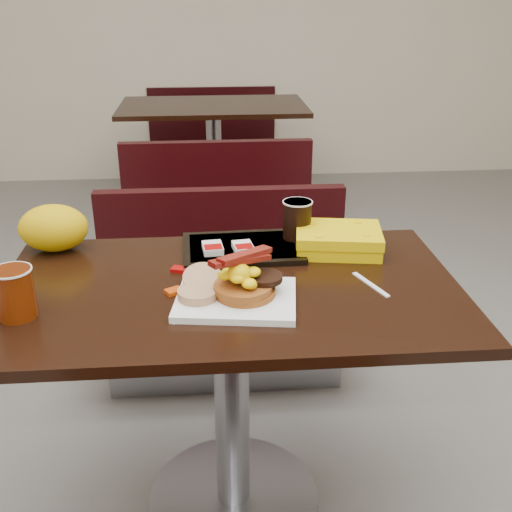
{
  "coord_description": "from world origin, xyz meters",
  "views": [
    {
      "loc": [
        -0.05,
        -1.43,
        1.47
      ],
      "look_at": [
        0.07,
        0.03,
        0.82
      ],
      "focal_mm": 43.06,
      "sensor_mm": 36.0,
      "label": 1
    }
  ],
  "objects": [
    {
      "name": "paper_bag",
      "position": [
        -0.5,
        0.28,
        0.82
      ],
      "size": [
        0.21,
        0.16,
        0.14
      ],
      "primitive_type": "ellipsoid",
      "rotation": [
        0.0,
        0.0,
        0.08
      ],
      "color": "#DAC007",
      "rests_on": "table_near"
    },
    {
      "name": "bench_near_n",
      "position": [
        0.0,
        0.7,
        0.36
      ],
      "size": [
        1.0,
        0.46,
        0.72
      ],
      "primitive_type": null,
      "color": "black",
      "rests_on": "floor"
    },
    {
      "name": "condiment_ketchup",
      "position": [
        -0.13,
        0.1,
        0.76
      ],
      "size": [
        0.05,
        0.04,
        0.01
      ],
      "primitive_type": "cube",
      "rotation": [
        0.0,
        0.0,
        -0.31
      ],
      "color": "#8C0504",
      "rests_on": "table_near"
    },
    {
      "name": "fork",
      "position": [
        -0.1,
        -0.16,
        0.75
      ],
      "size": [
        0.12,
        0.08,
        0.0
      ],
      "primitive_type": null,
      "rotation": [
        0.0,
        0.0,
        0.46
      ],
      "color": "white",
      "rests_on": "table_near"
    },
    {
      "name": "clamshell",
      "position": [
        0.33,
        0.2,
        0.78
      ],
      "size": [
        0.27,
        0.22,
        0.07
      ],
      "primitive_type": "cube",
      "rotation": [
        0.0,
        0.0,
        -0.15
      ],
      "color": "#E1BA03",
      "rests_on": "table_near"
    },
    {
      "name": "muffin_bottom",
      "position": [
        -0.08,
        -0.09,
        0.78
      ],
      "size": [
        0.11,
        0.11,
        0.02
      ],
      "primitive_type": "cylinder",
      "rotation": [
        0.0,
        0.0,
        0.14
      ],
      "color": "tan",
      "rests_on": "platter"
    },
    {
      "name": "sausage_patty",
      "position": [
        0.08,
        -0.07,
        0.81
      ],
      "size": [
        0.1,
        0.1,
        0.01
      ],
      "primitive_type": "cylinder",
      "rotation": [
        0.0,
        0.0,
        0.12
      ],
      "color": "black",
      "rests_on": "pancake_stack"
    },
    {
      "name": "bacon_strips",
      "position": [
        0.02,
        -0.08,
        0.86
      ],
      "size": [
        0.19,
        0.16,
        0.01
      ],
      "primitive_type": null,
      "rotation": [
        0.0,
        0.0,
        0.6
      ],
      "color": "#4F0505",
      "rests_on": "scrambled_eggs"
    },
    {
      "name": "bench_far_s",
      "position": [
        0.0,
        1.9,
        0.36
      ],
      "size": [
        1.0,
        0.46,
        0.72
      ],
      "primitive_type": null,
      "color": "black",
      "rests_on": "floor"
    },
    {
      "name": "knife",
      "position": [
        0.37,
        -0.03,
        0.75
      ],
      "size": [
        0.07,
        0.15,
        0.0
      ],
      "primitive_type": "cube",
      "rotation": [
        0.0,
        0.0,
        -1.21
      ],
      "color": "white",
      "rests_on": "table_near"
    },
    {
      "name": "tray",
      "position": [
        0.05,
        0.22,
        0.76
      ],
      "size": [
        0.35,
        0.26,
        0.02
      ],
      "primitive_type": "cube",
      "rotation": [
        0.0,
        0.0,
        0.03
      ],
      "color": "black",
      "rests_on": "table_near"
    },
    {
      "name": "pancake_stack",
      "position": [
        0.04,
        -0.08,
        0.78
      ],
      "size": [
        0.19,
        0.19,
        0.03
      ],
      "primitive_type": "cylinder",
      "rotation": [
        0.0,
        0.0,
        -0.31
      ],
      "color": "#945118",
      "rests_on": "platter"
    },
    {
      "name": "hashbrown_sleeve_left",
      "position": [
        -0.04,
        0.19,
        0.78
      ],
      "size": [
        0.06,
        0.08,
        0.02
      ],
      "primitive_type": "cube",
      "rotation": [
        0.0,
        0.0,
        0.1
      ],
      "color": "silver",
      "rests_on": "tray"
    },
    {
      "name": "platter",
      "position": [
        0.01,
        -0.09,
        0.76
      ],
      "size": [
        0.32,
        0.26,
        0.02
      ],
      "primitive_type": "cube",
      "rotation": [
        0.0,
        0.0,
        -0.14
      ],
      "color": "white",
      "rests_on": "table_near"
    },
    {
      "name": "bench_far_n",
      "position": [
        0.0,
        3.3,
        0.36
      ],
      "size": [
        1.0,
        0.46,
        0.72
      ],
      "primitive_type": null,
      "color": "black",
      "rests_on": "floor"
    },
    {
      "name": "table_near",
      "position": [
        0.0,
        0.0,
        0.38
      ],
      "size": [
        1.2,
        0.7,
        0.75
      ],
      "primitive_type": null,
      "color": "black",
      "rests_on": "floor"
    },
    {
      "name": "condiment_syrup",
      "position": [
        -0.14,
        -0.03,
        0.76
      ],
      "size": [
        0.05,
        0.05,
        0.01
      ],
      "primitive_type": "cube",
      "rotation": [
        0.0,
        0.0,
        0.52
      ],
      "color": "#BC3908",
      "rests_on": "table_near"
    },
    {
      "name": "hashbrown_sleeve_right",
      "position": [
        0.05,
        0.19,
        0.78
      ],
      "size": [
        0.06,
        0.08,
        0.02
      ],
      "primitive_type": "cube",
      "rotation": [
        0.0,
        0.0,
        0.15
      ],
      "color": "silver",
      "rests_on": "tray"
    },
    {
      "name": "table_far",
      "position": [
        0.0,
        2.6,
        0.38
      ],
      "size": [
        1.2,
        0.7,
        0.75
      ],
      "primitive_type": null,
      "color": "black",
      "rests_on": "floor"
    },
    {
      "name": "scrambled_eggs",
      "position": [
        0.02,
        -0.09,
        0.82
      ],
      "size": [
        0.12,
        0.11,
        0.05
      ],
      "primitive_type": "ellipsoid",
      "rotation": [
        0.0,
        0.0,
        -0.23
      ],
      "color": "#F7EA04",
      "rests_on": "pancake_stack"
    },
    {
      "name": "coffee_cup_far",
      "position": [
        0.21,
        0.27,
        0.82
      ],
      "size": [
        0.08,
        0.08,
        0.12
      ],
      "primitive_type": "cylinder",
      "rotation": [
        0.0,
        0.0,
        0.01
      ],
      "color": "black",
      "rests_on": "tray"
    },
    {
      "name": "muffin_top",
      "position": [
        -0.07,
        -0.04,
        0.79
      ],
      "size": [
        0.11,
        0.11,
        0.06
      ],
      "primitive_type": "cylinder",
      "rotation": [
        0.38,
        0.0,
        -0.08
      ],
      "color": "tan",
      "rests_on": "platter"
    },
    {
      "name": "floor",
      "position": [
        0.0,
        0.0,
        0.0
      ],
      "size": [
        6.0,
        7.0,
        0.01
      ],
      "primitive_type": "cube",
      "color": "slate",
      "rests_on": "ground"
    },
    {
      "name": "coffee_cup_near",
      "position": [
        -0.5,
        -0.12,
        0.81
      ],
      "size": [
        0.11,
        0.11,
        0.12
      ],
      "primitive_type": "cylinder",
      "rotation": [
        0.0,
        0.0,
        0.34
      ],
      "color": "#882704",
      "rests_on": "table_near"
    }
  ]
}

